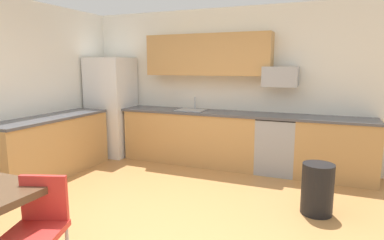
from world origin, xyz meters
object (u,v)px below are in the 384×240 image
(microwave, at_px, (280,77))
(trash_bin, at_px, (317,189))
(refrigerator, at_px, (112,107))
(chair_near_table, at_px, (39,222))
(oven_range, at_px, (277,145))

(microwave, relative_size, trash_bin, 0.90)
(refrigerator, xyz_separation_m, microwave, (3.12, 0.18, 0.61))
(refrigerator, bearing_deg, chair_near_table, -62.41)
(trash_bin, bearing_deg, microwave, 114.25)
(oven_range, distance_m, microwave, 1.09)
(microwave, bearing_deg, refrigerator, -176.70)
(refrigerator, height_order, trash_bin, refrigerator)
(trash_bin, bearing_deg, chair_near_table, -132.86)
(trash_bin, bearing_deg, oven_range, 115.80)
(refrigerator, bearing_deg, microwave, 3.30)
(chair_near_table, relative_size, trash_bin, 1.42)
(refrigerator, distance_m, chair_near_table, 3.90)
(oven_range, bearing_deg, chair_near_table, -110.65)
(microwave, bearing_deg, chair_near_table, -110.13)
(oven_range, distance_m, chair_near_table, 3.76)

